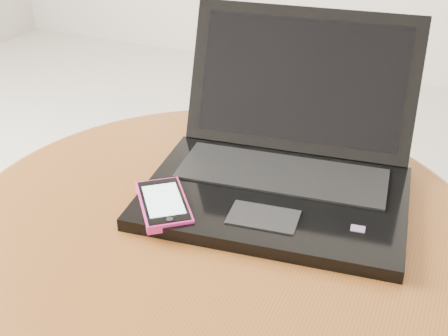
% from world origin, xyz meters
% --- Properties ---
extents(table, '(0.68, 0.68, 0.54)m').
position_xyz_m(table, '(-0.02, 0.01, 0.43)').
color(table, '#4E1E0E').
rests_on(table, ground).
extents(laptop, '(0.37, 0.35, 0.21)m').
position_xyz_m(laptop, '(0.03, 0.11, 0.58)').
color(laptop, black).
rests_on(laptop, table).
extents(phone_black, '(0.11, 0.13, 0.01)m').
position_xyz_m(phone_black, '(-0.09, 0.01, 0.55)').
color(phone_black, black).
rests_on(phone_black, table).
extents(phone_pink, '(0.11, 0.12, 0.01)m').
position_xyz_m(phone_pink, '(-0.09, -0.01, 0.56)').
color(phone_pink, '#D1277A').
rests_on(phone_pink, phone_black).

